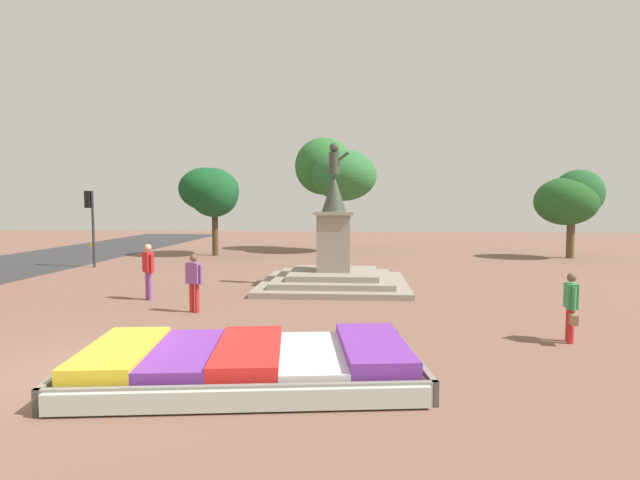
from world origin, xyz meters
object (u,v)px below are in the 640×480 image
object	(u,v)px
flower_planter	(248,363)
pedestrian_near_planter	(194,279)
statue_monument	(334,264)
traffic_light_far_corner	(91,215)
pedestrian_with_handbag	(571,304)
pedestrian_crossing_plaza	(148,267)

from	to	relation	value
flower_planter	pedestrian_near_planter	size ratio (longest dim) A/B	3.82
statue_monument	traffic_light_far_corner	xyz separation A→B (m)	(-11.66, 4.64, 1.68)
statue_monument	pedestrian_with_handbag	world-z (taller)	statue_monument
flower_planter	traffic_light_far_corner	world-z (taller)	traffic_light_far_corner
flower_planter	traffic_light_far_corner	bearing A→B (deg)	126.49
traffic_light_far_corner	pedestrian_near_planter	size ratio (longest dim) A/B	2.22
traffic_light_far_corner	pedestrian_crossing_plaza	distance (m)	9.76
flower_planter	statue_monument	xyz separation A→B (m)	(1.08, 9.66, 0.54)
flower_planter	statue_monument	distance (m)	9.73
traffic_light_far_corner	pedestrian_with_handbag	bearing A→B (deg)	-34.25
pedestrian_near_planter	pedestrian_crossing_plaza	world-z (taller)	pedestrian_crossing_plaza
pedestrian_with_handbag	pedestrian_crossing_plaza	size ratio (longest dim) A/B	0.87
flower_planter	statue_monument	size ratio (longest dim) A/B	1.18
flower_planter	statue_monument	bearing A→B (deg)	83.61
traffic_light_far_corner	pedestrian_with_handbag	xyz separation A→B (m)	(17.09, -11.64, -1.64)
pedestrian_with_handbag	traffic_light_far_corner	bearing A→B (deg)	145.75
pedestrian_crossing_plaza	flower_planter	bearing A→B (deg)	-55.57
pedestrian_with_handbag	pedestrian_crossing_plaza	world-z (taller)	pedestrian_crossing_plaza
flower_planter	pedestrian_with_handbag	world-z (taller)	pedestrian_with_handbag
pedestrian_near_planter	pedestrian_crossing_plaza	size ratio (longest dim) A/B	0.92
pedestrian_with_handbag	pedestrian_near_planter	xyz separation A→B (m)	(-9.11, 2.39, 0.09)
flower_planter	pedestrian_with_handbag	distance (m)	7.06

